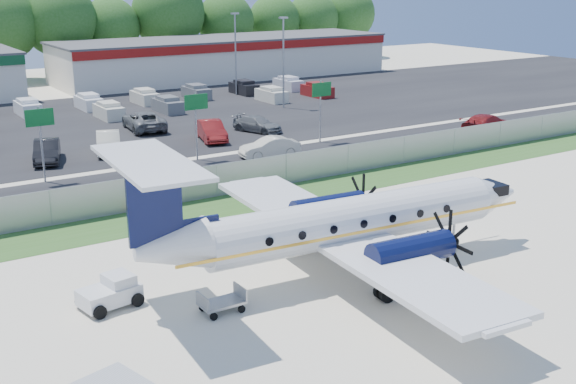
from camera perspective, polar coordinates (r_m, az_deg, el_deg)
ground at (r=33.20m, az=5.64°, el=-6.32°), size 170.00×170.00×0.00m
grass_verge at (r=42.63m, az=-4.36°, el=-1.00°), size 170.00×4.00×0.02m
access_road at (r=48.66m, az=-8.30°, el=1.12°), size 170.00×8.00×0.02m
parking_lot at (r=67.88m, az=-15.76°, el=5.09°), size 170.00×32.00×0.02m
perimeter_fence at (r=44.05m, az=-5.63°, el=0.90°), size 120.00×0.06×1.99m
building_east at (r=97.51m, az=-5.01°, el=10.56°), size 44.40×12.40×5.24m
sign_left at (r=48.95m, az=-18.98°, el=4.80°), size 1.80×0.26×5.00m
sign_mid at (r=52.56m, az=-7.27°, el=6.34°), size 1.80×0.26×5.00m
sign_right at (r=58.06m, az=2.63°, el=7.43°), size 1.80×0.26×5.00m
light_pole_ne at (r=73.59m, az=-0.36°, el=10.68°), size 0.90×0.35×9.09m
light_pole_se at (r=82.17m, az=-4.17°, el=11.26°), size 0.90×0.35×9.09m
tree_line at (r=100.52m, az=-21.67°, el=8.13°), size 112.00×6.00×14.00m
aircraft at (r=32.22m, az=4.54°, el=-2.36°), size 20.50×20.20×6.32m
pushback_tug at (r=30.46m, az=-13.77°, el=-7.68°), size 2.57×2.04×1.27m
baggage_cart_far at (r=29.27m, az=-5.25°, el=-8.65°), size 1.78×1.09×0.93m
cone_starboard_wing at (r=41.44m, az=-11.61°, el=-1.48°), size 0.38×0.38×0.53m
road_car_mid at (r=53.82m, az=-1.46°, el=2.78°), size 4.65×2.13×1.48m
road_car_east at (r=64.06m, az=15.34°, el=4.44°), size 6.36×3.89×1.72m
parked_car_b at (r=55.21m, az=-18.44°, el=2.27°), size 3.10×5.19×1.61m
parked_car_c at (r=56.78m, az=-13.95°, el=3.03°), size 3.18×5.22×1.62m
parked_car_d at (r=59.63m, az=-6.06°, el=4.07°), size 2.93×5.29×1.65m
parked_car_e at (r=62.71m, az=-2.43°, el=4.77°), size 3.43×5.02×1.35m
parked_car_g at (r=64.64m, az=-11.29°, el=4.82°), size 3.56×6.42×1.70m
far_parking_rows at (r=72.61m, az=-16.96°, el=5.70°), size 56.00×10.00×1.60m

